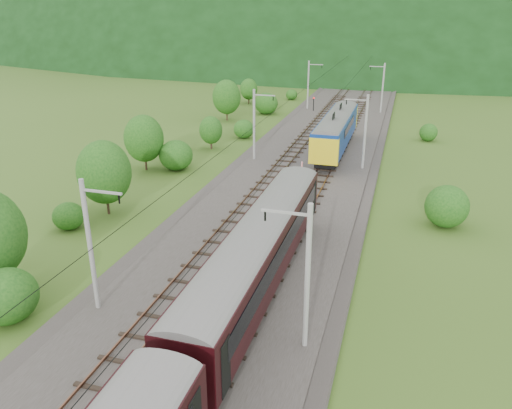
# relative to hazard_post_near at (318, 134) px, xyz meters

# --- Properties ---
(ground) EXTENTS (600.00, 600.00, 0.00)m
(ground) POSITION_rel_hazard_post_near_xyz_m (0.64, -43.03, -1.09)
(ground) COLOR #39571B
(ground) RESTS_ON ground
(railbed) EXTENTS (14.00, 220.00, 0.30)m
(railbed) POSITION_rel_hazard_post_near_xyz_m (0.64, -33.03, -0.94)
(railbed) COLOR #38332D
(railbed) RESTS_ON ground
(track_left) EXTENTS (2.40, 220.00, 0.27)m
(track_left) POSITION_rel_hazard_post_near_xyz_m (-1.76, -33.03, -0.72)
(track_left) COLOR brown
(track_left) RESTS_ON railbed
(track_right) EXTENTS (2.40, 220.00, 0.27)m
(track_right) POSITION_rel_hazard_post_near_xyz_m (3.04, -33.03, -0.72)
(track_right) COLOR brown
(track_right) RESTS_ON railbed
(catenary_left) EXTENTS (2.54, 192.28, 8.00)m
(catenary_left) POSITION_rel_hazard_post_near_xyz_m (-5.48, -11.03, 3.41)
(catenary_left) COLOR gray
(catenary_left) RESTS_ON railbed
(catenary_right) EXTENTS (2.54, 192.28, 8.00)m
(catenary_right) POSITION_rel_hazard_post_near_xyz_m (6.76, -11.03, 3.41)
(catenary_right) COLOR gray
(catenary_right) RESTS_ON railbed
(overhead_wires) EXTENTS (4.83, 198.00, 0.03)m
(overhead_wires) POSITION_rel_hazard_post_near_xyz_m (0.64, -33.03, 6.01)
(overhead_wires) COLOR black
(overhead_wires) RESTS_ON ground
(mountain_main) EXTENTS (504.00, 360.00, 244.00)m
(mountain_main) POSITION_rel_hazard_post_near_xyz_m (0.64, 216.97, -1.09)
(mountain_main) COLOR black
(mountain_main) RESTS_ON ground
(mountain_ridge) EXTENTS (336.00, 280.00, 132.00)m
(mountain_ridge) POSITION_rel_hazard_post_near_xyz_m (-119.36, 256.97, -1.09)
(mountain_ridge) COLOR black
(mountain_ridge) RESTS_ON ground
(hazard_post_near) EXTENTS (0.17, 0.17, 1.59)m
(hazard_post_near) POSITION_rel_hazard_post_near_xyz_m (0.00, 0.00, 0.00)
(hazard_post_near) COLOR red
(hazard_post_near) RESTS_ON railbed
(hazard_post_far) EXTENTS (0.16, 0.16, 1.51)m
(hazard_post_far) POSITION_rel_hazard_post_near_xyz_m (0.97, -15.45, -0.04)
(hazard_post_far) COLOR red
(hazard_post_far) RESTS_ON railbed
(signal) EXTENTS (0.25, 0.25, 2.27)m
(signal) POSITION_rel_hazard_post_near_xyz_m (-4.17, 19.15, 0.54)
(signal) COLOR black
(signal) RESTS_ON railbed
(vegetation_left) EXTENTS (11.67, 142.22, 6.95)m
(vegetation_left) POSITION_rel_hazard_post_near_xyz_m (-13.81, -27.72, 1.89)
(vegetation_left) COLOR #174713
(vegetation_left) RESTS_ON ground
(vegetation_right) EXTENTS (6.89, 93.35, 3.15)m
(vegetation_right) POSITION_rel_hazard_post_near_xyz_m (13.23, -43.15, 0.29)
(vegetation_right) COLOR #174713
(vegetation_right) RESTS_ON ground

